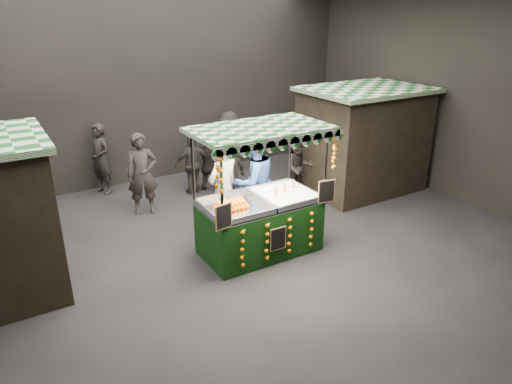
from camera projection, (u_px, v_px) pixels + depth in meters
ground at (240, 256)px, 8.70m from camera, size 12.00×12.00×0.00m
market_hall at (237, 74)px, 7.44m from camera, size 12.10×10.10×5.05m
neighbour_stall_right at (362, 139)px, 11.52m from camera, size 3.00×2.20×2.60m
juice_stall at (261, 216)px, 8.58m from camera, size 2.53×1.49×2.45m
vendor_grey at (223, 191)px, 8.96m from camera, size 0.89×0.74×2.10m
vendor_blue at (254, 182)px, 9.40m from camera, size 1.11×0.91×2.11m
shopper_0 at (142, 174)px, 10.21m from camera, size 0.76×0.58×1.87m
shopper_1 at (299, 168)px, 11.12m from camera, size 0.88×0.77×1.54m
shopper_2 at (193, 164)px, 11.37m from camera, size 0.94×0.50×1.53m
shopper_3 at (230, 142)px, 12.90m from camera, size 1.28×1.01×1.73m
shopper_5 at (211, 159)px, 11.63m from camera, size 1.47×1.33×1.63m
shopper_6 at (101, 159)px, 11.36m from camera, size 0.64×0.76×1.79m
shopper_7 at (229, 170)px, 10.90m from camera, size 1.16×0.86×1.60m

